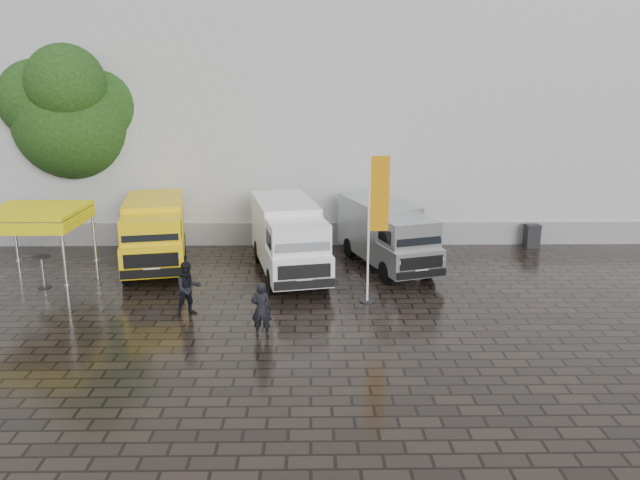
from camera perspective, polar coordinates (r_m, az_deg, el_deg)
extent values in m
plane|color=black|center=(20.02, 1.86, -6.31)|extent=(120.00, 120.00, 0.00)
cube|color=silver|center=(34.83, 4.08, 12.66)|extent=(44.00, 16.00, 12.00)
cube|color=gray|center=(27.61, 5.26, 0.60)|extent=(44.00, 0.15, 1.00)
cylinder|color=silver|center=(25.07, -26.02, -0.20)|extent=(0.10, 0.10, 2.76)
cylinder|color=silver|center=(24.01, -19.90, -0.19)|extent=(0.10, 0.10, 2.76)
cylinder|color=silver|center=(21.45, -22.29, -2.11)|extent=(0.10, 0.10, 2.76)
cube|color=yellow|center=(22.93, -24.68, 2.49)|extent=(3.03, 3.03, 0.12)
cube|color=yellow|center=(21.66, -26.15, 0.87)|extent=(2.98, 0.04, 0.40)
cylinder|color=black|center=(20.70, 4.33, -5.57)|extent=(0.50, 0.50, 0.04)
cylinder|color=white|center=(19.99, 4.47, 1.12)|extent=(0.07, 0.07, 5.00)
cube|color=orange|center=(19.80, 5.48, 4.22)|extent=(0.60, 0.03, 2.40)
cylinder|color=black|center=(29.33, -21.12, 3.97)|extent=(0.63, 0.63, 4.47)
sphere|color=#1A3310|center=(28.98, -21.69, 10.06)|extent=(4.92, 4.92, 4.92)
sphere|color=#1A3310|center=(29.98, -22.55, 13.96)|extent=(2.90, 2.90, 2.90)
cylinder|color=black|center=(23.86, -24.00, -2.69)|extent=(0.60, 0.60, 1.15)
cube|color=black|center=(28.60, 18.82, 0.37)|extent=(0.62, 0.62, 1.01)
imported|color=black|center=(17.75, -5.39, -6.35)|extent=(0.63, 0.45, 1.63)
imported|color=black|center=(19.70, -11.94, -4.37)|extent=(1.03, 0.97, 1.70)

